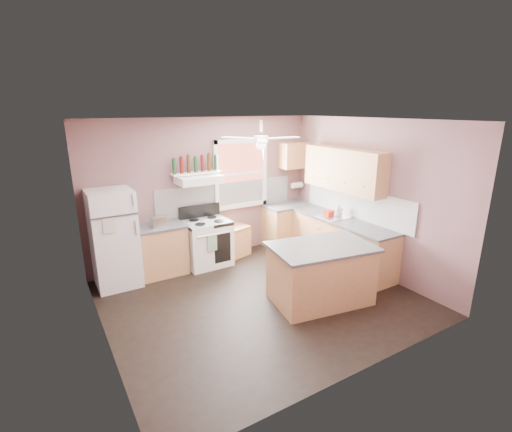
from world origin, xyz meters
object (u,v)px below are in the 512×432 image
stove (207,243)px  cart (234,242)px  island (321,275)px  refrigerator (114,239)px  toaster (159,221)px

stove → cart: stove is taller
stove → island: same height
refrigerator → stove: bearing=-0.6°
toaster → cart: bearing=-0.4°
stove → cart: (0.63, 0.12, -0.14)m
refrigerator → toaster: size_ratio=5.79×
cart → stove: bearing=175.7°
stove → cart: 0.65m
stove → cart: bearing=10.6°
stove → refrigerator: bearing=178.9°
toaster → refrigerator: bearing=173.3°
refrigerator → stove: (1.62, -0.02, -0.38)m
refrigerator → stove: refrigerator is taller
toaster → stove: bearing=-5.0°
cart → island: 2.29m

